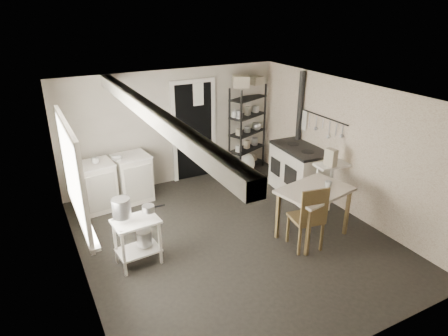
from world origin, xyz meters
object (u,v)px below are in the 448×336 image
shelf_rack (247,129)px  flour_sack (246,163)px  chair (306,218)px  stockpot (121,208)px  stove (298,172)px  prep_table (137,239)px  work_table (313,215)px  base_cabinets (115,181)px

shelf_rack → flour_sack: size_ratio=3.99×
shelf_rack → chair: size_ratio=1.76×
chair → flour_sack: size_ratio=2.26×
stockpot → stove: 3.72m
prep_table → stove: (3.43, 0.80, 0.04)m
work_table → flour_sack: size_ratio=2.33×
chair → flour_sack: chair is taller
work_table → stockpot: bearing=168.3°
shelf_rack → chair: shelf_rack is taller
stockpot → chair: bearing=-16.8°
shelf_rack → flour_sack: bearing=-144.4°
shelf_rack → chair: (-0.76, -3.01, -0.46)m
shelf_rack → work_table: bearing=-122.0°
stove → flour_sack: stove is taller
shelf_rack → stove: bearing=-100.8°
base_cabinets → stockpot: bearing=-105.5°
prep_table → stockpot: bearing=177.5°
chair → prep_table: bearing=171.6°
stockpot → base_cabinets: stockpot is taller
stove → base_cabinets: bearing=163.8°
prep_table → stove: 3.52m
base_cabinets → work_table: size_ratio=1.23×
prep_table → work_table: work_table is taller
prep_table → base_cabinets: (0.17, 1.97, 0.06)m
stockpot → work_table: (2.83, -0.58, -0.56)m
shelf_rack → base_cabinets: bearing=163.0°
base_cabinets → shelf_rack: size_ratio=0.72×
stockpot → flour_sack: 3.83m
stockpot → work_table: bearing=-11.7°
prep_table → shelf_rack: size_ratio=0.38×
stockpot → shelf_rack: bearing=34.2°
prep_table → stove: stove is taller
prep_table → flour_sack: (3.00, 2.05, -0.16)m
shelf_rack → stove: size_ratio=1.57×
stockpot → chair: stockpot is taller
prep_table → base_cabinets: size_ratio=0.52×
prep_table → stove: size_ratio=0.59×
prep_table → work_table: bearing=-12.2°
base_cabinets → chair: bearing=-56.8°
base_cabinets → shelf_rack: (2.96, 0.28, 0.49)m
flour_sack → stove: bearing=-71.1°
chair → flour_sack: (0.63, 2.80, -0.24)m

